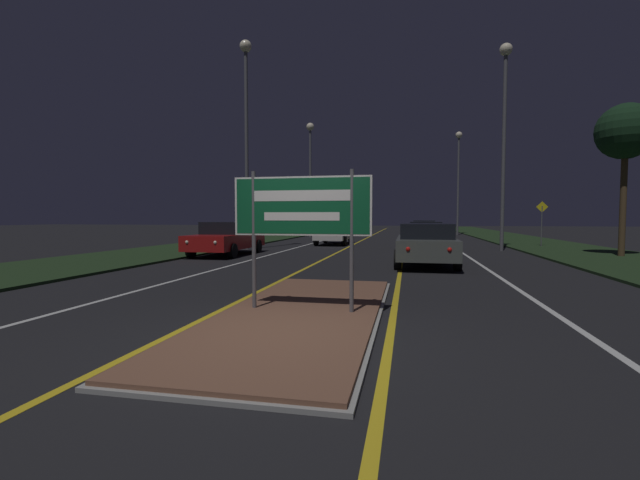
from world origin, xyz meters
TOP-DOWN VIEW (x-y plane):
  - ground_plane at (0.00, 0.00)m, footprint 160.00×160.00m
  - median_island at (0.00, 1.43)m, footprint 2.62×7.00m
  - verge_left at (-9.50, 20.00)m, footprint 5.00×100.00m
  - verge_right at (9.50, 20.00)m, footprint 5.00×100.00m
  - centre_line_yellow_left at (-1.50, 25.00)m, footprint 0.12×70.00m
  - centre_line_yellow_right at (1.50, 25.00)m, footprint 0.12×70.00m
  - lane_line_white_left at (-4.20, 25.00)m, footprint 0.12×70.00m
  - lane_line_white_right at (4.20, 25.00)m, footprint 0.12×70.00m
  - edge_line_white_left at (-7.20, 25.00)m, footprint 0.10×70.00m
  - edge_line_white_right at (7.20, 25.00)m, footprint 0.10×70.00m
  - highway_sign at (0.00, 1.42)m, footprint 2.33×0.07m
  - streetlight_left_near at (-6.37, 15.26)m, footprint 0.61×0.61m
  - streetlight_left_far at (-6.17, 28.82)m, footprint 0.63×0.63m
  - streetlight_right_near at (6.20, 16.72)m, footprint 0.60×0.60m
  - streetlight_right_far at (6.20, 36.09)m, footprint 0.60×0.60m
  - car_receding_0 at (2.32, 9.51)m, footprint 2.03×4.65m
  - car_receding_1 at (2.57, 17.03)m, footprint 1.87×4.06m
  - car_receding_2 at (2.87, 27.81)m, footprint 1.89×4.69m
  - car_approaching_0 at (-6.05, 12.02)m, footprint 2.03×4.74m
  - car_approaching_1 at (-2.71, 20.34)m, footprint 1.87×4.62m
  - warning_sign at (8.81, 19.69)m, footprint 0.60×0.06m
  - roadside_palm_right at (10.19, 13.91)m, footprint 2.21×2.21m

SIDE VIEW (x-z plane):
  - ground_plane at x=0.00m, z-range 0.00..0.00m
  - centre_line_yellow_left at x=-1.50m, z-range 0.00..0.01m
  - centre_line_yellow_right at x=1.50m, z-range 0.00..0.01m
  - lane_line_white_left at x=-4.20m, z-range 0.00..0.01m
  - lane_line_white_right at x=4.20m, z-range 0.00..0.01m
  - edge_line_white_left at x=-7.20m, z-range 0.00..0.01m
  - edge_line_white_right at x=7.20m, z-range 0.00..0.01m
  - verge_left at x=-9.50m, z-range 0.00..0.08m
  - verge_right at x=9.50m, z-range 0.00..0.08m
  - median_island at x=0.00m, z-range -0.01..0.09m
  - car_receding_2 at x=2.87m, z-range 0.03..1.45m
  - car_approaching_1 at x=-2.71m, z-range 0.04..1.45m
  - car_receding_1 at x=2.57m, z-range 0.04..1.46m
  - car_approaching_0 at x=-6.05m, z-range 0.03..1.48m
  - car_receding_0 at x=2.32m, z-range 0.04..1.48m
  - warning_sign at x=8.81m, z-range 0.33..2.76m
  - highway_sign at x=0.00m, z-range 0.58..2.90m
  - roadside_palm_right at x=10.19m, z-range 1.96..8.06m
  - streetlight_right_far at x=6.20m, z-range 1.76..11.29m
  - streetlight_left_far at x=-6.17m, z-range 1.91..11.23m
  - streetlight_right_near at x=6.20m, z-range 1.78..11.71m
  - streetlight_left_near at x=-6.37m, z-range 1.87..12.41m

